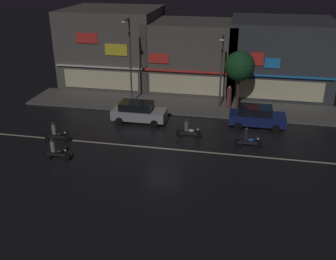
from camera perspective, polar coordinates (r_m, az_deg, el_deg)
ground_plane at (r=26.78m, az=-0.75°, el=-2.77°), size 140.00×140.00×0.00m
lane_divider_stripe at (r=26.77m, az=-0.75°, el=-2.76°), size 26.73×0.16×0.01m
sidewalk_far at (r=34.50m, az=2.18°, el=3.66°), size 28.14×4.53×0.14m
storefront_left_block at (r=39.46m, az=16.20°, el=10.49°), size 9.52×8.42×6.91m
storefront_center_block at (r=41.55m, az=-8.10°, el=12.29°), size 9.37×8.61×7.56m
storefront_right_block at (r=38.93m, az=3.60°, el=10.99°), size 8.91×6.93×6.63m
streetlamp_west at (r=33.89m, az=-5.74°, el=11.05°), size 0.44×1.64×7.47m
streetlamp_mid at (r=32.82m, az=7.92°, el=9.41°), size 0.44×1.64×6.30m
pedestrian_on_sidewalk at (r=33.86m, az=9.02°, el=4.73°), size 0.41×0.41×1.97m
street_tree at (r=32.83m, az=10.58°, el=9.27°), size 2.50×2.50×5.06m
parked_car_near_kerb at (r=30.90m, az=-4.40°, el=2.70°), size 4.30×1.98×1.67m
parked_car_trailing at (r=30.71m, az=13.00°, el=1.99°), size 4.30×1.98×1.67m
motorcycle_lead at (r=28.67m, az=-16.31°, el=-0.51°), size 1.90×0.60×1.52m
motorcycle_following at (r=27.18m, az=11.67°, el=-1.39°), size 1.90×0.60×1.52m
motorcycle_opposite_lane at (r=28.10m, az=2.97°, el=-0.03°), size 1.90×0.60×1.52m
motorcycle_trailing_far at (r=26.11m, az=-16.43°, el=-3.01°), size 1.90×0.60×1.52m
traffic_cone at (r=30.89m, az=12.97°, el=0.94°), size 0.36×0.36×0.55m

